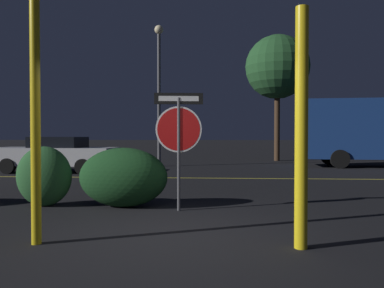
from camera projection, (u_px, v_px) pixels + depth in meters
ground_plane at (169, 237)px, 5.41m from camera, size 260.00×260.00×0.00m
road_center_stripe at (196, 178)px, 12.93m from camera, size 40.65×0.12×0.01m
stop_sign at (179, 128)px, 7.26m from camera, size 0.94×0.13×2.29m
yellow_pole_left at (35, 112)px, 5.00m from camera, size 0.13×0.13×3.56m
yellow_pole_right at (301, 128)px, 4.81m from camera, size 0.17×0.17×3.11m
hedge_bush_1 at (44, 176)px, 7.75m from camera, size 1.15×0.71×1.24m
hedge_bush_2 at (123, 177)px, 7.67m from camera, size 1.82×1.02×1.22m
passing_car_2 at (56, 154)px, 15.00m from camera, size 5.02×2.03×1.42m
delivery_truck at (381, 132)px, 17.55m from camera, size 7.32×2.69×3.16m
street_lamp at (159, 78)px, 17.90m from camera, size 0.43×0.43×6.75m
tree_0 at (277, 67)px, 21.85m from camera, size 3.71×3.71×7.35m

